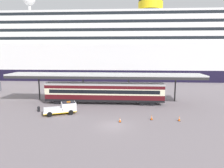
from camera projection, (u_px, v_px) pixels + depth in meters
The scene contains 9 objects.
ground_plane at pixel (113, 126), 28.52m from camera, with size 400.00×400.00×0.00m, color slate.
cruise_ship at pixel (139, 48), 80.78m from camera, with size 153.71×25.77×34.85m.
platform_canopy at pixel (105, 75), 40.41m from camera, with size 38.08×5.20×5.85m.
train_carriage at pixel (104, 92), 40.52m from camera, with size 23.00×2.81×4.11m.
service_truck at pixel (63, 108), 33.92m from camera, with size 5.57×3.92×2.02m.
traffic_cone_near at pixel (179, 118), 30.45m from camera, with size 0.36×0.36×0.78m.
traffic_cone_mid at pixel (120, 120), 29.95m from camera, with size 0.36×0.36×0.71m.
traffic_cone_far at pixel (152, 117), 30.99m from camera, with size 0.36×0.36×0.77m.
quay_bollard at pixel (39, 109), 35.24m from camera, with size 0.48×0.48×0.96m.
Camera 1 is at (1.61, -27.25, 10.11)m, focal length 33.12 mm.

